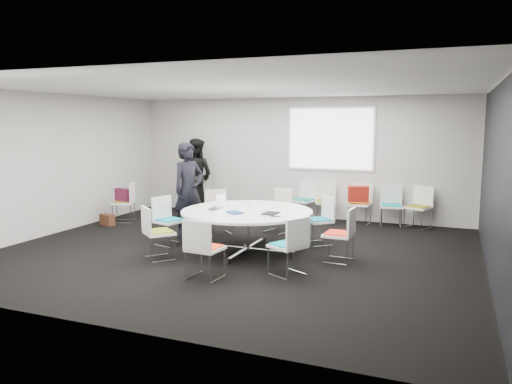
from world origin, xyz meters
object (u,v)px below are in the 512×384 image
at_px(conference_table, 247,221).
at_px(laptop, 217,209).
at_px(chair_ring_f, 159,243).
at_px(chair_back_a, 303,208).
at_px(chair_person_back, 199,201).
at_px(person_main, 189,190).
at_px(chair_back_d, 391,214).
at_px(chair_ring_c, 277,219).
at_px(chair_ring_h, 288,257).
at_px(person_back, 196,176).
at_px(chair_ring_b, 319,230).
at_px(maroon_bag, 123,195).
at_px(chair_ring_e, 169,230).
at_px(brown_bag, 107,220).
at_px(chair_ring_a, 339,245).
at_px(chair_back_c, 360,211).
at_px(cup, 249,205).
at_px(chair_back_b, 326,209).
at_px(chair_ring_d, 219,221).
at_px(chair_ring_g, 205,260).
at_px(chair_back_e, 418,215).
at_px(chair_spare_left, 124,210).

xyz_separation_m(conference_table, laptop, (-0.52, -0.11, 0.20)).
distance_m(chair_ring_f, chair_back_a, 4.29).
distance_m(chair_person_back, person_main, 2.79).
xyz_separation_m(conference_table, chair_back_d, (2.06, 3.10, -0.27)).
height_order(chair_ring_c, chair_ring_h, same).
bearing_deg(person_main, person_back, 49.97).
relative_size(chair_ring_b, person_main, 0.48).
distance_m(chair_person_back, maroon_bag, 2.02).
xyz_separation_m(chair_ring_e, brown_bag, (-2.20, 1.02, -0.16)).
distance_m(chair_ring_b, chair_ring_e, 2.73).
relative_size(chair_back_d, chair_person_back, 1.00).
distance_m(chair_ring_a, person_back, 5.17).
height_order(conference_table, chair_back_c, chair_back_c).
bearing_deg(chair_ring_c, cup, 107.10).
bearing_deg(chair_ring_h, chair_back_b, 34.02).
bearing_deg(person_back, conference_table, 133.61).
distance_m(chair_ring_c, brown_bag, 3.75).
relative_size(chair_back_d, person_back, 0.48).
bearing_deg(conference_table, chair_ring_d, 134.75).
bearing_deg(chair_ring_a, chair_back_b, 20.41).
distance_m(chair_ring_h, chair_back_c, 4.16).
distance_m(chair_ring_g, chair_back_a, 4.75).
height_order(conference_table, chair_ring_c, chair_ring_c).
distance_m(chair_ring_a, chair_ring_d, 2.87).
distance_m(chair_ring_a, chair_ring_c, 2.35).
relative_size(person_main, person_back, 1.01).
bearing_deg(brown_bag, chair_back_d, 20.50).
distance_m(chair_back_d, brown_bag, 6.15).
height_order(conference_table, chair_ring_a, chair_ring_a).
xyz_separation_m(chair_ring_a, person_back, (-4.20, 2.95, 0.64)).
height_order(chair_ring_b, chair_back_a, same).
height_order(chair_back_c, chair_back_e, same).
bearing_deg(chair_back_c, chair_spare_left, 25.36).
xyz_separation_m(conference_table, chair_back_c, (1.39, 3.13, -0.27)).
xyz_separation_m(chair_ring_d, brown_bag, (-2.66, -0.11, -0.16)).
distance_m(chair_ring_b, laptop, 1.93).
bearing_deg(chair_back_d, chair_back_b, -11.17).
distance_m(chair_back_b, person_back, 3.27).
distance_m(chair_ring_e, maroon_bag, 2.55).
relative_size(chair_ring_h, chair_spare_left, 1.00).
bearing_deg(chair_ring_e, chair_ring_h, 85.31).
bearing_deg(chair_ring_g, chair_back_b, 88.19).
distance_m(chair_ring_e, chair_back_d, 4.77).
xyz_separation_m(person_main, person_back, (-1.10, 2.31, -0.01)).
height_order(chair_back_b, chair_spare_left, same).
distance_m(chair_ring_e, chair_ring_h, 2.76).
relative_size(chair_back_e, brown_bag, 2.44).
height_order(chair_ring_g, chair_back_b, same).
height_order(chair_ring_e, chair_back_a, same).
height_order(chair_back_b, maroon_bag, chair_back_b).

